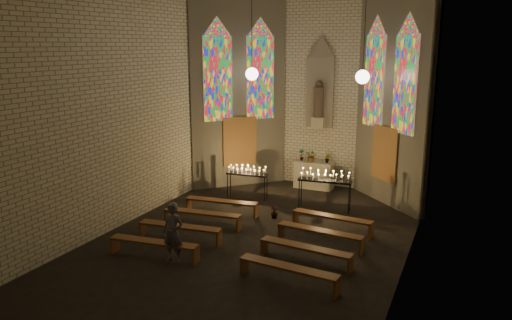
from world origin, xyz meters
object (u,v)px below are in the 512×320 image
Objects in this scene: altar at (314,175)px; aisle_flower_pot at (274,212)px; visitor at (173,233)px; votive_stand_right at (325,178)px; votive_stand_left at (247,172)px.

altar is 3.67m from aisle_flower_pot.
visitor is (-1.20, -7.56, 0.25)m from altar.
votive_stand_right is 1.15× the size of visitor.
votive_stand_left reaches higher than aisle_flower_pot.
visitor is at bearing -105.54° from aisle_flower_pot.
altar is 0.81× the size of votive_stand_right.
votive_stand_left is 0.85× the size of votive_stand_right.
votive_stand_right is (1.18, 1.36, 0.88)m from aisle_flower_pot.
votive_stand_right is at bearing 68.37° from visitor.
votive_stand_right is at bearing -65.11° from altar.
altar is at bearing 82.61° from visitor.
visitor is at bearing -119.01° from votive_stand_right.
altar is at bearing 109.16° from votive_stand_right.
votive_stand_right is (2.82, -0.21, 0.15)m from votive_stand_left.
votive_stand_right is 5.75m from visitor.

